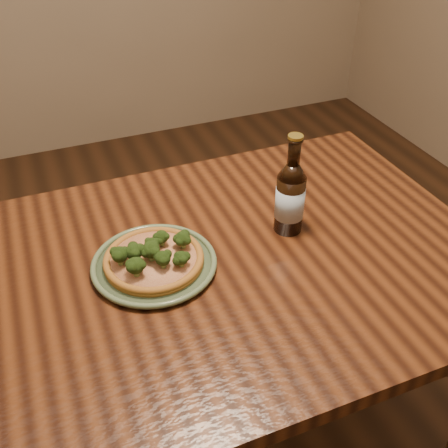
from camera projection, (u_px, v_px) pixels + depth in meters
name	position (u px, v px, depth m)	size (l,w,h in m)	color
table	(163.00, 303.00, 1.25)	(1.60, 0.90, 0.75)	#48230F
plate	(154.00, 264.00, 1.21)	(0.29, 0.29, 0.02)	#526646
pizza	(153.00, 258.00, 1.20)	(0.23, 0.23, 0.07)	#986122
beer_bottle	(290.00, 197.00, 1.28)	(0.07, 0.07, 0.26)	black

